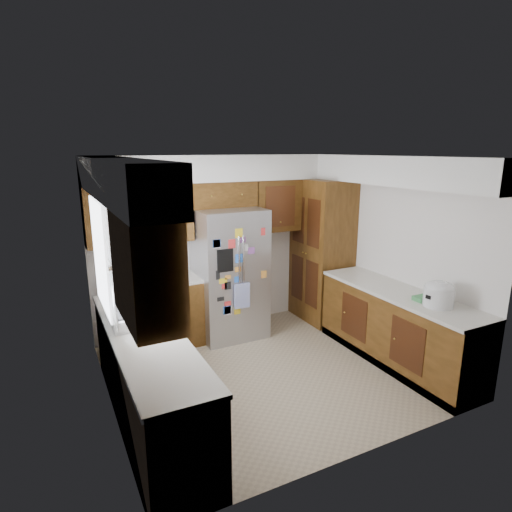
# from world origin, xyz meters

# --- Properties ---
(floor) EXTENTS (3.60, 3.60, 0.00)m
(floor) POSITION_xyz_m (0.00, 0.00, 0.00)
(floor) COLOR tan
(floor) RESTS_ON ground
(room_shell) EXTENTS (3.64, 3.24, 2.52)m
(room_shell) POSITION_xyz_m (-0.11, 0.36, 1.82)
(room_shell) COLOR silver
(room_shell) RESTS_ON ground
(left_counter_run) EXTENTS (1.36, 3.20, 0.92)m
(left_counter_run) POSITION_xyz_m (-1.36, 0.03, 0.43)
(left_counter_run) COLOR #3F270C
(left_counter_run) RESTS_ON ground
(right_counter_run) EXTENTS (0.63, 2.25, 0.92)m
(right_counter_run) POSITION_xyz_m (1.50, -0.47, 0.42)
(right_counter_run) COLOR #3F270C
(right_counter_run) RESTS_ON ground
(pantry) EXTENTS (0.60, 0.90, 2.15)m
(pantry) POSITION_xyz_m (1.50, 1.15, 1.07)
(pantry) COLOR #3F270C
(pantry) RESTS_ON ground
(fridge) EXTENTS (0.90, 0.79, 1.80)m
(fridge) POSITION_xyz_m (-0.00, 1.20, 0.90)
(fridge) COLOR #ACABB1
(fridge) RESTS_ON ground
(bridge_cabinet) EXTENTS (0.96, 0.34, 0.35)m
(bridge_cabinet) POSITION_xyz_m (0.00, 1.43, 1.98)
(bridge_cabinet) COLOR #3F270C
(bridge_cabinet) RESTS_ON fridge
(fridge_top_items) EXTENTS (0.50, 0.30, 0.28)m
(fridge_top_items) POSITION_xyz_m (-0.05, 1.42, 2.27)
(fridge_top_items) COLOR #2162AE
(fridge_top_items) RESTS_ON bridge_cabinet
(sink_assembly) EXTENTS (0.52, 0.73, 0.37)m
(sink_assembly) POSITION_xyz_m (-1.50, 0.10, 0.99)
(sink_assembly) COLOR white
(sink_assembly) RESTS_ON left_counter_run
(left_counter_clutter) EXTENTS (0.31, 0.83, 0.38)m
(left_counter_clutter) POSITION_xyz_m (-1.46, 0.83, 1.05)
(left_counter_clutter) COLOR black
(left_counter_clutter) RESTS_ON left_counter_run
(rice_cooker) EXTENTS (0.33, 0.32, 0.28)m
(rice_cooker) POSITION_xyz_m (1.50, -1.02, 1.07)
(rice_cooker) COLOR silver
(rice_cooker) RESTS_ON right_counter_run
(paper_towel) EXTENTS (0.12, 0.12, 0.28)m
(paper_towel) POSITION_xyz_m (1.49, -1.04, 1.06)
(paper_towel) COLOR white
(paper_towel) RESTS_ON right_counter_run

